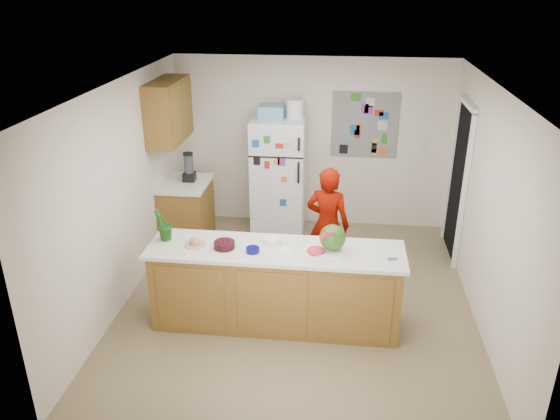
# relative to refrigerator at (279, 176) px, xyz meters

# --- Properties ---
(floor) EXTENTS (4.00, 4.50, 0.02)m
(floor) POSITION_rel_refrigerator_xyz_m (0.45, -1.88, -0.86)
(floor) COLOR brown
(floor) RESTS_ON ground
(wall_back) EXTENTS (4.00, 0.02, 2.50)m
(wall_back) POSITION_rel_refrigerator_xyz_m (0.45, 0.38, 0.40)
(wall_back) COLOR beige
(wall_back) RESTS_ON ground
(wall_left) EXTENTS (0.02, 4.50, 2.50)m
(wall_left) POSITION_rel_refrigerator_xyz_m (-1.56, -1.88, 0.40)
(wall_left) COLOR beige
(wall_left) RESTS_ON ground
(wall_right) EXTENTS (0.02, 4.50, 2.50)m
(wall_right) POSITION_rel_refrigerator_xyz_m (2.46, -1.88, 0.40)
(wall_right) COLOR beige
(wall_right) RESTS_ON ground
(ceiling) EXTENTS (4.00, 4.50, 0.02)m
(ceiling) POSITION_rel_refrigerator_xyz_m (0.45, -1.88, 1.66)
(ceiling) COLOR white
(ceiling) RESTS_ON wall_back
(doorway) EXTENTS (0.03, 0.85, 2.04)m
(doorway) POSITION_rel_refrigerator_xyz_m (2.44, -0.43, 0.17)
(doorway) COLOR black
(doorway) RESTS_ON ground
(peninsula_base) EXTENTS (2.60, 0.62, 0.88)m
(peninsula_base) POSITION_rel_refrigerator_xyz_m (0.25, -2.38, -0.41)
(peninsula_base) COLOR brown
(peninsula_base) RESTS_ON floor
(peninsula_top) EXTENTS (2.68, 0.70, 0.04)m
(peninsula_top) POSITION_rel_refrigerator_xyz_m (0.25, -2.38, 0.05)
(peninsula_top) COLOR silver
(peninsula_top) RESTS_ON peninsula_base
(side_counter_base) EXTENTS (0.60, 0.80, 0.86)m
(side_counter_base) POSITION_rel_refrigerator_xyz_m (-1.24, -0.53, -0.42)
(side_counter_base) COLOR brown
(side_counter_base) RESTS_ON floor
(side_counter_top) EXTENTS (0.64, 0.84, 0.04)m
(side_counter_top) POSITION_rel_refrigerator_xyz_m (-1.24, -0.53, 0.03)
(side_counter_top) COLOR silver
(side_counter_top) RESTS_ON side_counter_base
(upper_cabinets) EXTENTS (0.35, 1.00, 0.80)m
(upper_cabinets) POSITION_rel_refrigerator_xyz_m (-1.37, -0.58, 1.05)
(upper_cabinets) COLOR brown
(upper_cabinets) RESTS_ON wall_left
(refrigerator) EXTENTS (0.75, 0.70, 1.70)m
(refrigerator) POSITION_rel_refrigerator_xyz_m (0.00, 0.00, 0.00)
(refrigerator) COLOR silver
(refrigerator) RESTS_ON floor
(fridge_top_bin) EXTENTS (0.35, 0.28, 0.18)m
(fridge_top_bin) POSITION_rel_refrigerator_xyz_m (-0.10, 0.00, 0.94)
(fridge_top_bin) COLOR #5999B2
(fridge_top_bin) RESTS_ON refrigerator
(photo_collage) EXTENTS (0.95, 0.01, 0.95)m
(photo_collage) POSITION_rel_refrigerator_xyz_m (1.20, 0.36, 0.70)
(photo_collage) COLOR slate
(photo_collage) RESTS_ON wall_back
(person) EXTENTS (0.60, 0.47, 1.47)m
(person) POSITION_rel_refrigerator_xyz_m (0.76, -1.34, -0.11)
(person) COLOR #6B0A00
(person) RESTS_ON floor
(blender_appliance) EXTENTS (0.13, 0.13, 0.38)m
(blender_appliance) POSITION_rel_refrigerator_xyz_m (-1.19, -0.46, 0.24)
(blender_appliance) COLOR black
(blender_appliance) RESTS_ON side_counter_top
(cutting_board) EXTENTS (0.48, 0.41, 0.01)m
(cutting_board) POSITION_rel_refrigerator_xyz_m (0.77, -2.37, 0.08)
(cutting_board) COLOR silver
(cutting_board) RESTS_ON peninsula_top
(watermelon) EXTENTS (0.27, 0.27, 0.27)m
(watermelon) POSITION_rel_refrigerator_xyz_m (0.83, -2.35, 0.22)
(watermelon) COLOR #245010
(watermelon) RESTS_ON cutting_board
(watermelon_slice) EXTENTS (0.18, 0.18, 0.02)m
(watermelon_slice) POSITION_rel_refrigerator_xyz_m (0.67, -2.42, 0.09)
(watermelon_slice) COLOR #C2372F
(watermelon_slice) RESTS_ON cutting_board
(cherry_bowl) EXTENTS (0.28, 0.28, 0.07)m
(cherry_bowl) POSITION_rel_refrigerator_xyz_m (-0.28, -2.42, 0.11)
(cherry_bowl) COLOR black
(cherry_bowl) RESTS_ON peninsula_top
(white_bowl) EXTENTS (0.24, 0.24, 0.06)m
(white_bowl) POSITION_rel_refrigerator_xyz_m (0.20, -2.25, 0.10)
(white_bowl) COLOR silver
(white_bowl) RESTS_ON peninsula_top
(cobalt_bowl) EXTENTS (0.17, 0.17, 0.05)m
(cobalt_bowl) POSITION_rel_refrigerator_xyz_m (0.03, -2.48, 0.10)
(cobalt_bowl) COLOR #070656
(cobalt_bowl) RESTS_ON peninsula_top
(plate) EXTENTS (0.23, 0.23, 0.02)m
(plate) POSITION_rel_refrigerator_xyz_m (-0.60, -2.40, 0.08)
(plate) COLOR beige
(plate) RESTS_ON peninsula_top
(paper_towel) EXTENTS (0.19, 0.18, 0.02)m
(paper_towel) POSITION_rel_refrigerator_xyz_m (0.35, -2.42, 0.08)
(paper_towel) COLOR silver
(paper_towel) RESTS_ON peninsula_top
(keys) EXTENTS (0.11, 0.07, 0.01)m
(keys) POSITION_rel_refrigerator_xyz_m (1.44, -2.48, 0.08)
(keys) COLOR gray
(keys) RESTS_ON peninsula_top
(potted_plant) EXTENTS (0.24, 0.25, 0.37)m
(potted_plant) POSITION_rel_refrigerator_xyz_m (-0.95, -2.33, 0.25)
(potted_plant) COLOR #18440B
(potted_plant) RESTS_ON peninsula_top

